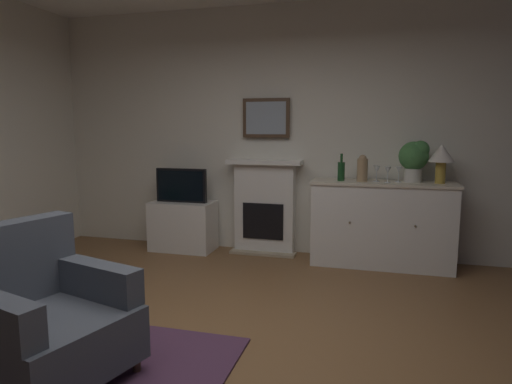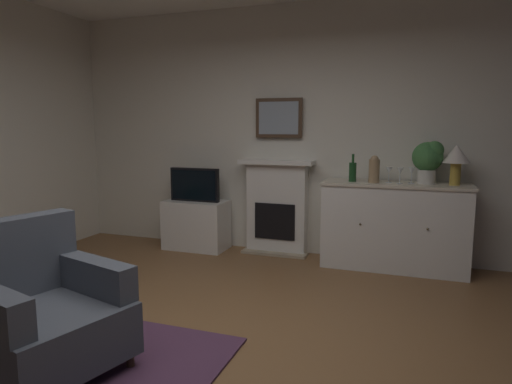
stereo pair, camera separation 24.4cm
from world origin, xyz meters
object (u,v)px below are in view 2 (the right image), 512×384
(fireplace_unit, at_px, (277,207))
(armchair, at_px, (41,311))
(table_lamp, at_px, (456,157))
(sideboard_cabinet, at_px, (394,226))
(wine_bottle, at_px, (353,171))
(wine_glass_left, at_px, (389,171))
(wine_glass_center, at_px, (400,172))
(wine_glass_right, at_px, (412,172))
(framed_picture, at_px, (279,118))
(tv_set, at_px, (195,185))
(potted_plant_small, at_px, (428,158))
(tv_cabinet, at_px, (196,225))
(vase_decorative, at_px, (374,169))

(fireplace_unit, height_order, armchair, fireplace_unit)
(table_lamp, bearing_deg, armchair, -131.20)
(sideboard_cabinet, height_order, wine_bottle, wine_bottle)
(table_lamp, distance_m, wine_glass_left, 0.64)
(sideboard_cabinet, xyz_separation_m, wine_glass_center, (0.04, -0.06, 0.57))
(wine_glass_right, bearing_deg, wine_glass_left, -177.20)
(wine_bottle, relative_size, wine_glass_center, 1.76)
(framed_picture, distance_m, tv_set, 1.27)
(wine_glass_center, xyz_separation_m, tv_set, (-2.34, 0.05, -0.24))
(wine_glass_center, xyz_separation_m, potted_plant_small, (0.26, 0.10, 0.13))
(table_lamp, bearing_deg, wine_glass_right, -179.98)
(sideboard_cabinet, bearing_deg, armchair, -124.15)
(wine_bottle, distance_m, tv_cabinet, 2.00)
(fireplace_unit, bearing_deg, tv_cabinet, -170.55)
(tv_set, xyz_separation_m, potted_plant_small, (2.60, 0.05, 0.37))
(sideboard_cabinet, relative_size, table_lamp, 3.71)
(vase_decorative, distance_m, tv_cabinet, 2.22)
(wine_glass_left, bearing_deg, sideboard_cabinet, 8.52)
(fireplace_unit, relative_size, wine_glass_left, 6.67)
(wine_bottle, bearing_deg, table_lamp, 2.63)
(vase_decorative, xyz_separation_m, potted_plant_small, (0.52, 0.10, 0.12))
(wine_glass_center, distance_m, vase_decorative, 0.26)
(framed_picture, bearing_deg, potted_plant_small, -6.22)
(wine_glass_center, height_order, tv_set, wine_glass_center)
(framed_picture, height_order, wine_glass_left, framed_picture)
(wine_glass_right, relative_size, potted_plant_small, 0.38)
(tv_set, height_order, armchair, tv_set)
(vase_decorative, relative_size, armchair, 0.29)
(table_lamp, xyz_separation_m, tv_cabinet, (-2.85, 0.02, -0.89))
(wine_bottle, distance_m, vase_decorative, 0.22)
(table_lamp, height_order, armchair, table_lamp)
(potted_plant_small, height_order, armchair, potted_plant_small)
(wine_bottle, relative_size, tv_cabinet, 0.39)
(tv_set, bearing_deg, wine_glass_left, -0.07)
(wine_glass_right, bearing_deg, fireplace_unit, 173.14)
(framed_picture, relative_size, table_lamp, 1.37)
(table_lamp, distance_m, potted_plant_small, 0.26)
(table_lamp, xyz_separation_m, wine_glass_right, (-0.40, -0.00, -0.16))
(armchair, bearing_deg, sideboard_cabinet, 55.85)
(table_lamp, xyz_separation_m, vase_decorative, (-0.77, -0.05, -0.14))
(wine_glass_left, bearing_deg, wine_glass_center, -23.83)
(tv_cabinet, xyz_separation_m, tv_set, (-0.00, -0.02, 0.49))
(fireplace_unit, bearing_deg, wine_glass_center, -9.85)
(framed_picture, xyz_separation_m, table_lamp, (1.88, -0.22, -0.39))
(tv_cabinet, bearing_deg, vase_decorative, -1.79)
(fireplace_unit, bearing_deg, framed_picture, 90.00)
(wine_bottle, distance_m, tv_set, 1.88)
(wine_glass_center, bearing_deg, wine_glass_right, 28.34)
(wine_glass_center, bearing_deg, tv_cabinet, 178.18)
(wine_bottle, relative_size, armchair, 0.29)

